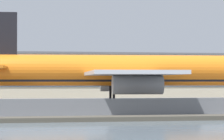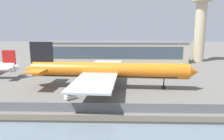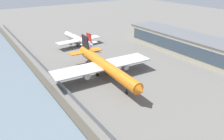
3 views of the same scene
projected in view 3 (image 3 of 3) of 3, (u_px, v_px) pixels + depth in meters
The scene contains 8 objects.
ground_plane at pixel (92, 77), 104.85m from camera, with size 500.00×500.00×0.00m, color #66635E.
shoreline_seawall at pixel (50, 88), 94.33m from camera, with size 320.00×3.00×0.50m.
perimeter_fence at pixel (60, 84), 96.24m from camera, with size 280.00×0.10×2.32m.
cargo_jet_orange at pixel (104, 66), 102.83m from camera, with size 57.44×49.86×15.37m.
passenger_jet_white_red at pixel (78, 39), 149.10m from camera, with size 37.60×32.16×11.32m.
baggage_tug at pixel (73, 74), 105.96m from camera, with size 3.40×3.39×1.80m.
ops_van at pixel (83, 38), 163.08m from camera, with size 5.57×3.42×2.48m.
terminal_building at pixel (188, 44), 133.12m from camera, with size 86.28×20.12×11.72m.
Camera 3 is at (83.65, -44.43, 46.13)m, focal length 35.00 mm.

